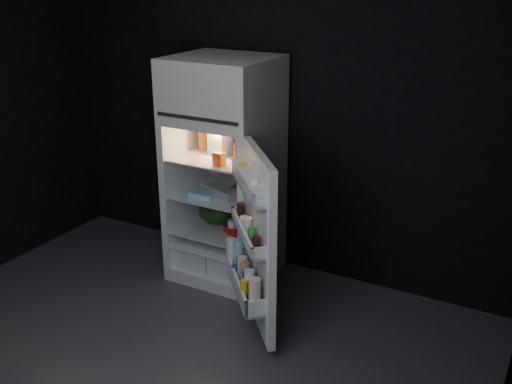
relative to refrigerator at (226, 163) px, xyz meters
The scene contains 17 objects.
floor 1.65m from the refrigerator, 79.50° to the right, with size 4.00×3.40×0.00m, color #47474C.
wall_back 0.60m from the refrigerator, 57.18° to the left, with size 4.00×0.00×2.70m, color black.
refrigerator is the anchor object (origin of this frame).
fridge_door 0.95m from the refrigerator, 46.62° to the right, with size 0.62×0.67×1.22m.
milk_jug 0.20m from the refrigerator, 136.28° to the right, with size 0.14×0.14×0.24m, color white.
mayo_jar 0.20m from the refrigerator, ahead, with size 0.11×0.11×0.14m, color #2124B4.
jam_jar 0.23m from the refrigerator, 22.64° to the right, with size 0.10×0.10×0.13m, color black.
amber_bottle 0.28m from the refrigerator, behind, with size 0.08×0.08×0.22m, color orange.
small_carton 0.31m from the refrigerator, 67.68° to the right, with size 0.08×0.06×0.10m, color #DD4A1A.
egg_carton 0.24m from the refrigerator, 72.55° to the right, with size 0.30×0.11×0.07m, color gray.
pie 0.24m from the refrigerator, 157.31° to the left, with size 0.29×0.29×0.04m, color tan.
flat_package 0.31m from the refrigerator, 109.08° to the right, with size 0.20×0.10×0.04m, color #96C7E8.
wrapped_pkg 0.35m from the refrigerator, 28.82° to the left, with size 0.11×0.09×0.05m, color #F5E0C8.
produce_bag 0.44m from the refrigerator, behind, with size 0.30×0.26×0.20m, color #193815.
yogurt_tray 0.55m from the refrigerator, 32.38° to the right, with size 0.25×0.14×0.05m, color #B4150F.
small_can_red 0.53m from the refrigerator, 43.68° to the left, with size 0.07×0.07×0.09m, color #B4150F.
small_can_silver 0.55m from the refrigerator, 12.25° to the left, with size 0.08×0.08×0.09m, color #BAB9BE.
Camera 1 is at (2.12, -2.47, 2.41)m, focal length 42.00 mm.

